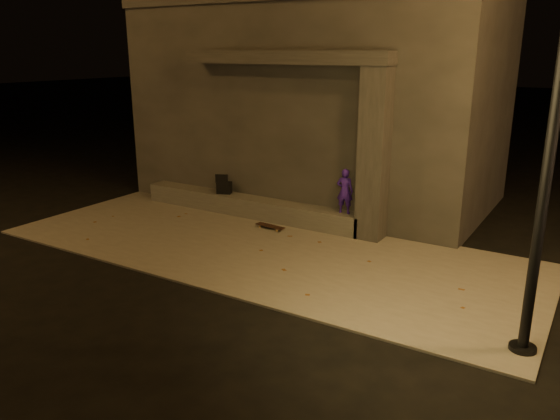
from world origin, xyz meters
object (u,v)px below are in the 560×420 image
Objects in this scene: backpack at (224,187)px; skateboard at (270,226)px; column at (374,155)px; skateboarder at (345,191)px.

skateboard is at bearing -41.52° from backpack.
column is at bearing -21.37° from backpack.
backpack reaches higher than skateboard.
skateboarder reaches higher than skateboard.
skateboard is (-2.16, -0.65, -1.73)m from column.
column is at bearing 171.39° from skateboarder.
column reaches higher than backpack.
skateboarder is at bearing 180.00° from column.
backpack is at bearing 165.14° from skateboard.
backpack is 1.97m from skateboard.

